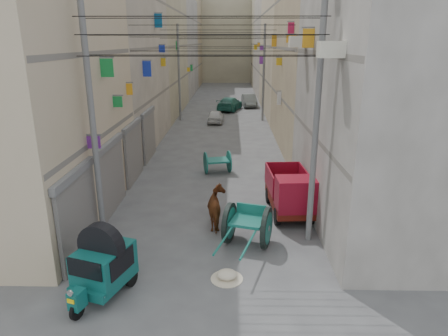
{
  "coord_description": "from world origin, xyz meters",
  "views": [
    {
      "loc": [
        0.89,
        -6.63,
        6.62
      ],
      "look_at": [
        0.64,
        6.5,
        2.44
      ],
      "focal_mm": 32.0,
      "sensor_mm": 36.0,
      "label": 1
    }
  ],
  "objects_px": {
    "horse": "(218,208)",
    "distant_car_grey": "(249,100)",
    "tonga_cart": "(248,225)",
    "distant_car_white": "(216,116)",
    "feed_sack": "(227,275)",
    "mini_truck": "(291,195)",
    "distant_car_green": "(230,104)",
    "auto_rickshaw": "(103,263)",
    "second_cart": "(217,162)"
  },
  "relations": [
    {
      "from": "tonga_cart",
      "to": "distant_car_green",
      "type": "xyz_separation_m",
      "value": [
        -0.76,
        27.79,
        -0.08
      ]
    },
    {
      "from": "distant_car_green",
      "to": "distant_car_white",
      "type": "bearing_deg",
      "value": 93.65
    },
    {
      "from": "feed_sack",
      "to": "distant_car_white",
      "type": "distance_m",
      "value": 23.5
    },
    {
      "from": "second_cart",
      "to": "tonga_cart",
      "type": "bearing_deg",
      "value": -94.02
    },
    {
      "from": "horse",
      "to": "distant_car_green",
      "type": "bearing_deg",
      "value": -99.31
    },
    {
      "from": "horse",
      "to": "distant_car_grey",
      "type": "bearing_deg",
      "value": -103.31
    },
    {
      "from": "distant_car_white",
      "to": "auto_rickshaw",
      "type": "bearing_deg",
      "value": 86.7
    },
    {
      "from": "tonga_cart",
      "to": "second_cart",
      "type": "distance_m",
      "value": 7.84
    },
    {
      "from": "mini_truck",
      "to": "horse",
      "type": "bearing_deg",
      "value": -166.04
    },
    {
      "from": "mini_truck",
      "to": "distant_car_white",
      "type": "bearing_deg",
      "value": 97.37
    },
    {
      "from": "tonga_cart",
      "to": "distant_car_white",
      "type": "height_order",
      "value": "tonga_cart"
    },
    {
      "from": "tonga_cart",
      "to": "distant_car_grey",
      "type": "height_order",
      "value": "tonga_cart"
    },
    {
      "from": "auto_rickshaw",
      "to": "horse",
      "type": "xyz_separation_m",
      "value": [
        2.96,
        4.26,
        -0.21
      ]
    },
    {
      "from": "auto_rickshaw",
      "to": "second_cart",
      "type": "distance_m",
      "value": 10.93
    },
    {
      "from": "mini_truck",
      "to": "auto_rickshaw",
      "type": "bearing_deg",
      "value": -141.86
    },
    {
      "from": "auto_rickshaw",
      "to": "horse",
      "type": "bearing_deg",
      "value": 74.03
    },
    {
      "from": "tonga_cart",
      "to": "distant_car_green",
      "type": "relative_size",
      "value": 0.74
    },
    {
      "from": "auto_rickshaw",
      "to": "distant_car_white",
      "type": "height_order",
      "value": "auto_rickshaw"
    },
    {
      "from": "horse",
      "to": "distant_car_white",
      "type": "relative_size",
      "value": 0.54
    },
    {
      "from": "auto_rickshaw",
      "to": "mini_truck",
      "type": "distance_m",
      "value": 7.74
    },
    {
      "from": "feed_sack",
      "to": "distant_car_grey",
      "type": "bearing_deg",
      "value": 86.54
    },
    {
      "from": "tonga_cart",
      "to": "distant_car_white",
      "type": "relative_size",
      "value": 1.04
    },
    {
      "from": "tonga_cart",
      "to": "distant_car_green",
      "type": "height_order",
      "value": "tonga_cart"
    },
    {
      "from": "mini_truck",
      "to": "feed_sack",
      "type": "bearing_deg",
      "value": -122.51
    },
    {
      "from": "distant_car_grey",
      "to": "feed_sack",
      "type": "bearing_deg",
      "value": -97.88
    },
    {
      "from": "second_cart",
      "to": "auto_rickshaw",
      "type": "bearing_deg",
      "value": -117.86
    },
    {
      "from": "horse",
      "to": "distant_car_grey",
      "type": "distance_m",
      "value": 28.96
    },
    {
      "from": "second_cart",
      "to": "horse",
      "type": "xyz_separation_m",
      "value": [
        0.25,
        -6.33,
        0.1
      ]
    },
    {
      "from": "auto_rickshaw",
      "to": "feed_sack",
      "type": "bearing_deg",
      "value": 31.2
    },
    {
      "from": "tonga_cart",
      "to": "distant_car_grey",
      "type": "bearing_deg",
      "value": 104.27
    },
    {
      "from": "tonga_cart",
      "to": "distant_car_green",
      "type": "bearing_deg",
      "value": 108.27
    },
    {
      "from": "mini_truck",
      "to": "horse",
      "type": "distance_m",
      "value": 2.96
    },
    {
      "from": "auto_rickshaw",
      "to": "distant_car_grey",
      "type": "relative_size",
      "value": 0.6
    },
    {
      "from": "mini_truck",
      "to": "second_cart",
      "type": "xyz_separation_m",
      "value": [
        -3.06,
        5.44,
        -0.27
      ]
    },
    {
      "from": "tonga_cart",
      "to": "mini_truck",
      "type": "xyz_separation_m",
      "value": [
        1.77,
        2.29,
        0.16
      ]
    },
    {
      "from": "second_cart",
      "to": "feed_sack",
      "type": "bearing_deg",
      "value": -99.89
    },
    {
      "from": "distant_car_white",
      "to": "second_cart",
      "type": "bearing_deg",
      "value": 94.25
    },
    {
      "from": "auto_rickshaw",
      "to": "distant_car_white",
      "type": "relative_size",
      "value": 0.73
    },
    {
      "from": "horse",
      "to": "distant_car_green",
      "type": "height_order",
      "value": "horse"
    },
    {
      "from": "second_cart",
      "to": "distant_car_grey",
      "type": "distance_m",
      "value": 22.69
    },
    {
      "from": "mini_truck",
      "to": "horse",
      "type": "height_order",
      "value": "mini_truck"
    },
    {
      "from": "second_cart",
      "to": "feed_sack",
      "type": "height_order",
      "value": "second_cart"
    },
    {
      "from": "mini_truck",
      "to": "distant_car_grey",
      "type": "relative_size",
      "value": 0.88
    },
    {
      "from": "mini_truck",
      "to": "distant_car_grey",
      "type": "height_order",
      "value": "mini_truck"
    },
    {
      "from": "feed_sack",
      "to": "distant_car_white",
      "type": "xyz_separation_m",
      "value": [
        -1.23,
        23.46,
        0.39
      ]
    },
    {
      "from": "second_cart",
      "to": "distant_car_green",
      "type": "relative_size",
      "value": 0.34
    },
    {
      "from": "distant_car_grey",
      "to": "auto_rickshaw",
      "type": "bearing_deg",
      "value": -103.5
    },
    {
      "from": "tonga_cart",
      "to": "horse",
      "type": "relative_size",
      "value": 1.94
    },
    {
      "from": "horse",
      "to": "distant_car_grey",
      "type": "height_order",
      "value": "horse"
    },
    {
      "from": "distant_car_grey",
      "to": "distant_car_green",
      "type": "relative_size",
      "value": 0.86
    }
  ]
}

